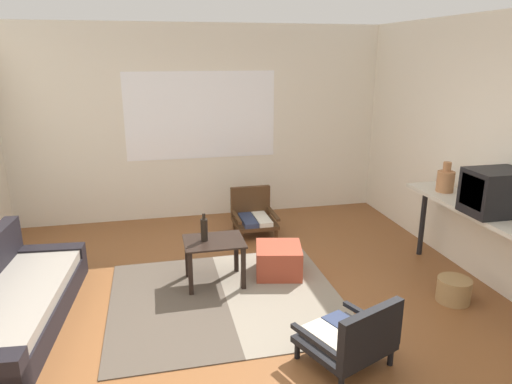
{
  "coord_description": "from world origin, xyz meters",
  "views": [
    {
      "loc": [
        -0.69,
        -3.51,
        2.3
      ],
      "look_at": [
        0.35,
        1.09,
        0.89
      ],
      "focal_mm": 32.51,
      "sensor_mm": 36.0,
      "label": 1
    }
  ],
  "objects_px": {
    "crt_television": "(495,192)",
    "wicker_basket": "(454,290)",
    "armchair_striped_foreground": "(352,338)",
    "coffee_table": "(214,250)",
    "couch": "(8,305)",
    "ottoman_orange": "(279,260)",
    "clay_vase": "(446,180)",
    "console_shelf": "(476,216)",
    "armchair_by_window": "(253,214)",
    "glass_bottle": "(204,229)"
  },
  "relations": [
    {
      "from": "couch",
      "to": "console_shelf",
      "type": "bearing_deg",
      "value": -3.83
    },
    {
      "from": "coffee_table",
      "to": "clay_vase",
      "type": "distance_m",
      "value": 2.56
    },
    {
      "from": "ottoman_orange",
      "to": "crt_television",
      "type": "bearing_deg",
      "value": -27.71
    },
    {
      "from": "ottoman_orange",
      "to": "clay_vase",
      "type": "height_order",
      "value": "clay_vase"
    },
    {
      "from": "armchair_striped_foreground",
      "to": "crt_television",
      "type": "height_order",
      "value": "crt_television"
    },
    {
      "from": "armchair_by_window",
      "to": "clay_vase",
      "type": "height_order",
      "value": "clay_vase"
    },
    {
      "from": "coffee_table",
      "to": "armchair_striped_foreground",
      "type": "height_order",
      "value": "armchair_striped_foreground"
    },
    {
      "from": "console_shelf",
      "to": "armchair_by_window",
      "type": "bearing_deg",
      "value": 131.21
    },
    {
      "from": "couch",
      "to": "wicker_basket",
      "type": "relative_size",
      "value": 6.64
    },
    {
      "from": "wicker_basket",
      "to": "armchair_striped_foreground",
      "type": "bearing_deg",
      "value": -152.99
    },
    {
      "from": "couch",
      "to": "armchair_by_window",
      "type": "height_order",
      "value": "couch"
    },
    {
      "from": "ottoman_orange",
      "to": "console_shelf",
      "type": "bearing_deg",
      "value": -22.39
    },
    {
      "from": "armchair_by_window",
      "to": "clay_vase",
      "type": "relative_size",
      "value": 1.8
    },
    {
      "from": "couch",
      "to": "glass_bottle",
      "type": "distance_m",
      "value": 1.86
    },
    {
      "from": "coffee_table",
      "to": "glass_bottle",
      "type": "height_order",
      "value": "glass_bottle"
    },
    {
      "from": "armchair_striped_foreground",
      "to": "wicker_basket",
      "type": "relative_size",
      "value": 2.46
    },
    {
      "from": "armchair_striped_foreground",
      "to": "crt_television",
      "type": "xyz_separation_m",
      "value": [
        1.65,
        0.69,
        0.83
      ]
    },
    {
      "from": "couch",
      "to": "armchair_striped_foreground",
      "type": "bearing_deg",
      "value": -23.64
    },
    {
      "from": "coffee_table",
      "to": "armchair_by_window",
      "type": "height_order",
      "value": "armchair_by_window"
    },
    {
      "from": "couch",
      "to": "armchair_by_window",
      "type": "relative_size",
      "value": 3.64
    },
    {
      "from": "armchair_by_window",
      "to": "ottoman_orange",
      "type": "height_order",
      "value": "armchair_by_window"
    },
    {
      "from": "couch",
      "to": "armchair_striped_foreground",
      "type": "relative_size",
      "value": 2.71
    },
    {
      "from": "console_shelf",
      "to": "ottoman_orange",
      "type": "bearing_deg",
      "value": 157.61
    },
    {
      "from": "ottoman_orange",
      "to": "crt_television",
      "type": "xyz_separation_m",
      "value": [
        1.78,
        -0.93,
        0.92
      ]
    },
    {
      "from": "coffee_table",
      "to": "armchair_striped_foreground",
      "type": "xyz_separation_m",
      "value": [
        0.82,
        -1.57,
        -0.12
      ]
    },
    {
      "from": "armchair_by_window",
      "to": "console_shelf",
      "type": "xyz_separation_m",
      "value": [
        1.78,
        -2.03,
        0.54
      ]
    },
    {
      "from": "coffee_table",
      "to": "crt_television",
      "type": "relative_size",
      "value": 1.2
    },
    {
      "from": "ottoman_orange",
      "to": "glass_bottle",
      "type": "height_order",
      "value": "glass_bottle"
    },
    {
      "from": "wicker_basket",
      "to": "console_shelf",
      "type": "bearing_deg",
      "value": 33.16
    },
    {
      "from": "couch",
      "to": "ottoman_orange",
      "type": "xyz_separation_m",
      "value": [
        2.56,
        0.44,
        -0.05
      ]
    },
    {
      "from": "armchair_by_window",
      "to": "glass_bottle",
      "type": "xyz_separation_m",
      "value": [
        -0.8,
        -1.32,
        0.35
      ]
    },
    {
      "from": "couch",
      "to": "armchair_by_window",
      "type": "distance_m",
      "value": 3.1
    },
    {
      "from": "ottoman_orange",
      "to": "console_shelf",
      "type": "relative_size",
      "value": 0.26
    },
    {
      "from": "coffee_table",
      "to": "clay_vase",
      "type": "xyz_separation_m",
      "value": [
        2.48,
        -0.15,
        0.63
      ]
    },
    {
      "from": "armchair_by_window",
      "to": "wicker_basket",
      "type": "relative_size",
      "value": 1.83
    },
    {
      "from": "wicker_basket",
      "to": "ottoman_orange",
      "type": "bearing_deg",
      "value": 148.39
    },
    {
      "from": "coffee_table",
      "to": "ottoman_orange",
      "type": "xyz_separation_m",
      "value": [
        0.7,
        0.04,
        -0.21
      ]
    },
    {
      "from": "armchair_by_window",
      "to": "clay_vase",
      "type": "xyz_separation_m",
      "value": [
        1.78,
        -1.49,
        0.76
      ]
    },
    {
      "from": "coffee_table",
      "to": "crt_television",
      "type": "xyz_separation_m",
      "value": [
        2.48,
        -0.89,
        0.71
      ]
    },
    {
      "from": "crt_television",
      "to": "wicker_basket",
      "type": "xyz_separation_m",
      "value": [
        -0.28,
        0.01,
        -0.97
      ]
    },
    {
      "from": "console_shelf",
      "to": "wicker_basket",
      "type": "xyz_separation_m",
      "value": [
        -0.29,
        -0.19,
        -0.67
      ]
    },
    {
      "from": "ottoman_orange",
      "to": "coffee_table",
      "type": "bearing_deg",
      "value": -176.32
    },
    {
      "from": "crt_television",
      "to": "clay_vase",
      "type": "relative_size",
      "value": 1.57
    },
    {
      "from": "couch",
      "to": "armchair_by_window",
      "type": "xyz_separation_m",
      "value": [
        2.57,
        1.74,
        0.04
      ]
    },
    {
      "from": "coffee_table",
      "to": "wicker_basket",
      "type": "height_order",
      "value": "coffee_table"
    },
    {
      "from": "armchair_striped_foreground",
      "to": "crt_television",
      "type": "bearing_deg",
      "value": 22.51
    },
    {
      "from": "armchair_by_window",
      "to": "wicker_basket",
      "type": "bearing_deg",
      "value": -56.06
    },
    {
      "from": "clay_vase",
      "to": "glass_bottle",
      "type": "bearing_deg",
      "value": 176.18
    },
    {
      "from": "couch",
      "to": "console_shelf",
      "type": "height_order",
      "value": "console_shelf"
    },
    {
      "from": "armchair_striped_foreground",
      "to": "crt_television",
      "type": "distance_m",
      "value": 1.97
    }
  ]
}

